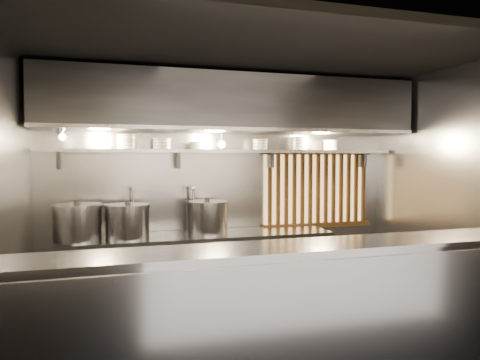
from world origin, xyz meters
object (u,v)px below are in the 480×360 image
stock_pot_right (207,217)px  heat_lamp (59,131)px  stock_pot_mid (128,221)px  pendant_bulb (222,144)px  stock_pot_left (77,222)px

stock_pot_right → heat_lamp: bearing=-169.8°
stock_pot_mid → stock_pot_right: size_ratio=1.01×
stock_pot_mid → stock_pot_right: stock_pot_right is taller
stock_pot_mid → pendant_bulb: bearing=6.0°
pendant_bulb → stock_pot_right: 0.89m
heat_lamp → pendant_bulb: (1.80, 0.35, -0.11)m
stock_pot_left → stock_pot_mid: stock_pot_left is taller
heat_lamp → stock_pot_mid: heat_lamp is taller
heat_lamp → stock_pot_right: size_ratio=0.56×
heat_lamp → stock_pot_left: 1.01m
stock_pot_right → pendant_bulb: bearing=17.2°
stock_pot_left → stock_pot_right: size_ratio=0.88×
pendant_bulb → stock_pot_mid: (-1.12, -0.12, -0.87)m
pendant_bulb → stock_pot_mid: pendant_bulb is taller
pendant_bulb → stock_pot_left: 1.86m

